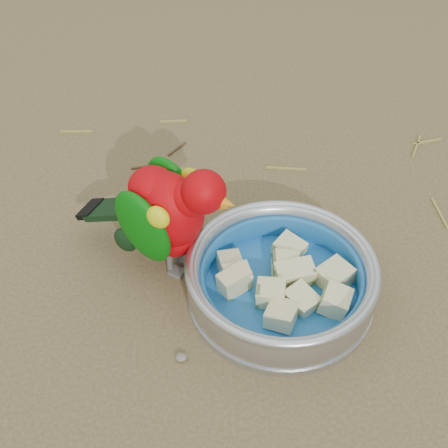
{
  "coord_description": "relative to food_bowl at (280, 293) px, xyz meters",
  "views": [
    {
      "loc": [
        -0.08,
        -0.46,
        0.6
      ],
      "look_at": [
        -0.06,
        0.08,
        0.08
      ],
      "focal_mm": 50.0,
      "sensor_mm": 36.0,
      "label": 1
    }
  ],
  "objects": [
    {
      "name": "ground",
      "position": [
        -0.01,
        -0.03,
        -0.01
      ],
      "size": [
        60.0,
        60.0,
        0.0
      ],
      "primitive_type": "plane",
      "color": "brown"
    },
    {
      "name": "food_bowl",
      "position": [
        0.0,
        0.0,
        0.0
      ],
      "size": [
        0.23,
        0.23,
        0.02
      ],
      "primitive_type": "cylinder",
      "color": "#B2B2BA",
      "rests_on": "ground"
    },
    {
      "name": "bowl_wall",
      "position": [
        0.0,
        0.0,
        0.03
      ],
      "size": [
        0.23,
        0.23,
        0.04
      ],
      "primitive_type": null,
      "color": "#B2B2BA",
      "rests_on": "food_bowl"
    },
    {
      "name": "fruit_wedges",
      "position": [
        0.0,
        0.0,
        0.02
      ],
      "size": [
        0.14,
        0.14,
        0.03
      ],
      "primitive_type": null,
      "color": "beige",
      "rests_on": "food_bowl"
    },
    {
      "name": "lory_parrot",
      "position": [
        -0.13,
        0.06,
        0.07
      ],
      "size": [
        0.22,
        0.18,
        0.16
      ],
      "primitive_type": null,
      "rotation": [
        0.0,
        0.0,
        -2.08
      ],
      "color": "#A90207",
      "rests_on": "ground"
    },
    {
      "name": "ground_debris",
      "position": [
        -0.04,
        -0.01,
        -0.01
      ],
      "size": [
        0.9,
        0.8,
        0.01
      ],
      "primitive_type": null,
      "color": "olive",
      "rests_on": "ground"
    }
  ]
}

